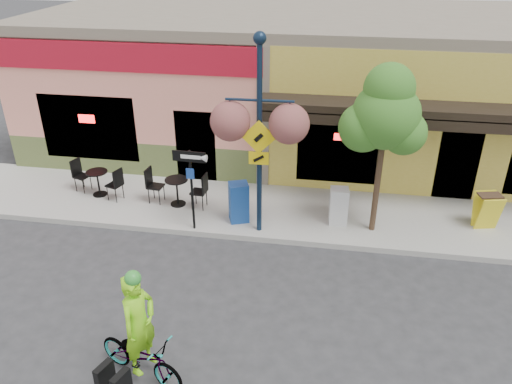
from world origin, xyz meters
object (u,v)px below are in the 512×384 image
bicycle (141,356)px  street_tree (381,152)px  newspaper_box_blue (239,202)px  newspaper_box_grey (339,206)px  building (309,80)px  lamp_post (259,140)px  cyclist_rider (141,335)px  one_way_sign (192,191)px

bicycle → street_tree: street_tree is taller
newspaper_box_blue → newspaper_box_grey: 2.55m
building → bicycle: 11.77m
building → lamp_post: bearing=-96.0°
bicycle → newspaper_box_grey: 6.36m
cyclist_rider → newspaper_box_grey: (3.16, 5.49, -0.30)m
lamp_post → newspaper_box_blue: (-0.59, 0.37, -1.90)m
cyclist_rider → one_way_sign: size_ratio=0.88×
newspaper_box_blue → bicycle: bearing=-118.0°
building → newspaper_box_blue: (-1.28, -6.27, -1.57)m
newspaper_box_blue → cyclist_rider: bearing=-117.5°
lamp_post → one_way_sign: 2.14m
building → cyclist_rider: bearing=-99.4°
bicycle → newspaper_box_blue: 5.24m
cyclist_rider → newspaper_box_grey: cyclist_rider is taller
cyclist_rider → bicycle: bearing=110.5°
building → street_tree: 6.52m
one_way_sign → building: bearing=73.2°
one_way_sign → newspaper_box_grey: size_ratio=2.20×
building → cyclist_rider: 11.70m
newspaper_box_grey → street_tree: bearing=-16.3°
newspaper_box_blue → street_tree: bearing=-18.8°
street_tree → building: bearing=109.0°
building → one_way_sign: (-2.33, -6.85, -1.03)m
newspaper_box_grey → cyclist_rider: bearing=-124.4°
building → newspaper_box_grey: bearing=-78.2°
cyclist_rider → building: bearing=11.1°
cyclist_rider → lamp_post: 5.24m
bicycle → newspaper_box_blue: newspaper_box_blue is taller
cyclist_rider → newspaper_box_blue: 5.24m
lamp_post → building: bearing=82.4°
bicycle → newspaper_box_blue: bearing=13.1°
bicycle → lamp_post: size_ratio=0.36×
bicycle → cyclist_rider: 0.48m
newspaper_box_blue → street_tree: street_tree is taller
lamp_post → one_way_sign: (-1.63, -0.21, -1.37)m
building → newspaper_box_grey: building is taller
newspaper_box_grey → street_tree: (0.87, -0.18, 1.64)m
cyclist_rider → newspaper_box_blue: cyclist_rider is taller
cyclist_rider → one_way_sign: (-0.42, 4.62, 0.28)m
building → newspaper_box_blue: size_ratio=17.16×
newspaper_box_grey → street_tree: size_ratio=0.23×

